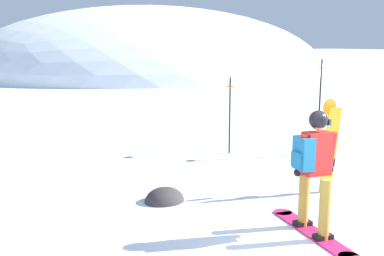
{
  "coord_description": "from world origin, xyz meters",
  "views": [
    {
      "loc": [
        -3.69,
        -3.53,
        2.58
      ],
      "look_at": [
        0.19,
        3.8,
        1.0
      ],
      "focal_mm": 41.8,
      "sensor_mm": 36.0,
      "label": 1
    }
  ],
  "objects_px": {
    "snowboarder_main": "(314,169)",
    "piste_marker_near": "(320,101)",
    "spare_snowboard": "(330,146)",
    "rock_dark": "(164,201)",
    "piste_marker_far": "(230,109)"
  },
  "relations": [
    {
      "from": "spare_snowboard",
      "to": "piste_marker_far",
      "type": "height_order",
      "value": "piste_marker_far"
    },
    {
      "from": "snowboarder_main",
      "to": "piste_marker_near",
      "type": "relative_size",
      "value": 0.8
    },
    {
      "from": "snowboarder_main",
      "to": "rock_dark",
      "type": "bearing_deg",
      "value": 120.61
    },
    {
      "from": "snowboarder_main",
      "to": "piste_marker_near",
      "type": "height_order",
      "value": "piste_marker_near"
    },
    {
      "from": "spare_snowboard",
      "to": "piste_marker_far",
      "type": "distance_m",
      "value": 3.24
    },
    {
      "from": "snowboarder_main",
      "to": "piste_marker_far",
      "type": "xyz_separation_m",
      "value": [
        1.49,
        4.4,
        0.14
      ]
    },
    {
      "from": "snowboarder_main",
      "to": "spare_snowboard",
      "type": "distance_m",
      "value": 1.85
    },
    {
      "from": "piste_marker_near",
      "to": "rock_dark",
      "type": "distance_m",
      "value": 4.77
    },
    {
      "from": "snowboarder_main",
      "to": "spare_snowboard",
      "type": "relative_size",
      "value": 1.1
    },
    {
      "from": "piste_marker_near",
      "to": "rock_dark",
      "type": "relative_size",
      "value": 3.37
    },
    {
      "from": "piste_marker_near",
      "to": "piste_marker_far",
      "type": "xyz_separation_m",
      "value": [
        -1.72,
        1.13,
        -0.22
      ]
    },
    {
      "from": "spare_snowboard",
      "to": "rock_dark",
      "type": "xyz_separation_m",
      "value": [
        -2.69,
        0.95,
        -0.84
      ]
    },
    {
      "from": "piste_marker_near",
      "to": "piste_marker_far",
      "type": "bearing_deg",
      "value": 146.71
    },
    {
      "from": "snowboarder_main",
      "to": "piste_marker_near",
      "type": "xyz_separation_m",
      "value": [
        3.2,
        3.27,
        0.36
      ]
    },
    {
      "from": "piste_marker_near",
      "to": "spare_snowboard",
      "type": "bearing_deg",
      "value": -129.76
    }
  ]
}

